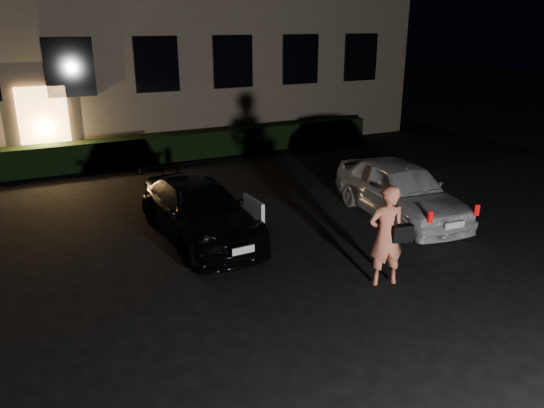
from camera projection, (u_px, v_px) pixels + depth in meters
name	position (u px, v px, depth m)	size (l,w,h in m)	color
ground	(350.00, 307.00, 8.40)	(80.00, 80.00, 0.00)	black
hedge	(166.00, 147.00, 17.15)	(15.00, 0.70, 0.85)	black
sedan	(199.00, 210.00, 10.96)	(1.86, 4.17, 1.17)	black
hatch	(400.00, 190.00, 12.05)	(1.97, 4.06, 1.33)	silver
man	(387.00, 235.00, 8.90)	(0.75, 0.56, 1.78)	#D67153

